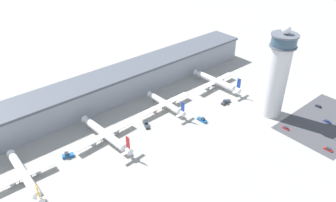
{
  "coord_description": "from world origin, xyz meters",
  "views": [
    {
      "loc": [
        -105.44,
        -107.48,
        120.58
      ],
      "look_at": [
        8.35,
        25.43,
        13.16
      ],
      "focal_mm": 35.0,
      "sensor_mm": 36.0,
      "label": 1
    }
  ],
  "objects_px": {
    "service_truck_baggage": "(202,120)",
    "airplane_gate_delta": "(216,81)",
    "car_yellow_taxi": "(328,149)",
    "car_blue_compact": "(286,128)",
    "airplane_gate_charlie": "(165,104)",
    "service_truck_fuel": "(226,102)",
    "airplane_gate_alpha": "(24,175)",
    "control_tower": "(278,74)",
    "service_truck_catering": "(146,124)",
    "car_white_wagon": "(318,106)",
    "airplane_gate_bravo": "(105,134)",
    "service_truck_water": "(68,155)",
    "car_grey_coupe": "(327,121)"
  },
  "relations": [
    {
      "from": "control_tower",
      "to": "car_blue_compact",
      "type": "relative_size",
      "value": 14.25
    },
    {
      "from": "service_truck_baggage",
      "to": "airplane_gate_delta",
      "type": "bearing_deg",
      "value": 32.06
    },
    {
      "from": "airplane_gate_bravo",
      "to": "service_truck_water",
      "type": "bearing_deg",
      "value": 177.61
    },
    {
      "from": "car_yellow_taxi",
      "to": "airplane_gate_delta",
      "type": "bearing_deg",
      "value": 85.94
    },
    {
      "from": "service_truck_catering",
      "to": "car_white_wagon",
      "type": "bearing_deg",
      "value": -29.94
    },
    {
      "from": "service_truck_catering",
      "to": "car_white_wagon",
      "type": "relative_size",
      "value": 2.09
    },
    {
      "from": "airplane_gate_charlie",
      "to": "service_truck_baggage",
      "type": "bearing_deg",
      "value": -71.51
    },
    {
      "from": "airplane_gate_alpha",
      "to": "service_truck_fuel",
      "type": "xyz_separation_m",
      "value": [
        133.06,
        -16.32,
        -3.01
      ]
    },
    {
      "from": "airplane_gate_alpha",
      "to": "service_truck_baggage",
      "type": "xyz_separation_m",
      "value": [
        105.06,
        -20.8,
        -3.1
      ]
    },
    {
      "from": "airplane_gate_delta",
      "to": "service_truck_catering",
      "type": "xyz_separation_m",
      "value": [
        -70.51,
        -5.77,
        -3.88
      ]
    },
    {
      "from": "control_tower",
      "to": "service_truck_fuel",
      "type": "xyz_separation_m",
      "value": [
        -12.64,
        27.55,
        -28.09
      ]
    },
    {
      "from": "service_truck_water",
      "to": "car_white_wagon",
      "type": "distance_m",
      "value": 166.15
    },
    {
      "from": "service_truck_fuel",
      "to": "service_truck_baggage",
      "type": "bearing_deg",
      "value": -170.92
    },
    {
      "from": "airplane_gate_bravo",
      "to": "airplane_gate_charlie",
      "type": "height_order",
      "value": "airplane_gate_bravo"
    },
    {
      "from": "service_truck_baggage",
      "to": "car_grey_coupe",
      "type": "xyz_separation_m",
      "value": [
        59.8,
        -52.59,
        -0.39
      ]
    },
    {
      "from": "car_blue_compact",
      "to": "airplane_gate_bravo",
      "type": "bearing_deg",
      "value": 145.4
    },
    {
      "from": "car_yellow_taxi",
      "to": "airplane_gate_alpha",
      "type": "bearing_deg",
      "value": 147.87
    },
    {
      "from": "service_truck_catering",
      "to": "car_yellow_taxi",
      "type": "bearing_deg",
      "value": -53.28
    },
    {
      "from": "service_truck_catering",
      "to": "car_blue_compact",
      "type": "bearing_deg",
      "value": -42.76
    },
    {
      "from": "airplane_gate_charlie",
      "to": "car_yellow_taxi",
      "type": "distance_m",
      "value": 101.8
    },
    {
      "from": "car_yellow_taxi",
      "to": "car_grey_coupe",
      "type": "distance_m",
      "value": 29.47
    },
    {
      "from": "service_truck_water",
      "to": "car_yellow_taxi",
      "type": "bearing_deg",
      "value": -38.27
    },
    {
      "from": "car_white_wagon",
      "to": "car_blue_compact",
      "type": "bearing_deg",
      "value": 179.43
    },
    {
      "from": "airplane_gate_alpha",
      "to": "airplane_gate_bravo",
      "type": "bearing_deg",
      "value": 2.61
    },
    {
      "from": "airplane_gate_delta",
      "to": "car_white_wagon",
      "type": "relative_size",
      "value": 10.57
    },
    {
      "from": "airplane_gate_charlie",
      "to": "service_truck_fuel",
      "type": "relative_size",
      "value": 5.22
    },
    {
      "from": "car_yellow_taxi",
      "to": "service_truck_fuel",
      "type": "bearing_deg",
      "value": 94.64
    },
    {
      "from": "airplane_gate_alpha",
      "to": "airplane_gate_delta",
      "type": "bearing_deg",
      "value": 1.74
    },
    {
      "from": "service_truck_water",
      "to": "car_white_wagon",
      "type": "bearing_deg",
      "value": -22.58
    },
    {
      "from": "service_truck_fuel",
      "to": "car_white_wagon",
      "type": "relative_size",
      "value": 1.97
    },
    {
      "from": "car_blue_compact",
      "to": "car_grey_coupe",
      "type": "bearing_deg",
      "value": -26.5
    },
    {
      "from": "service_truck_catering",
      "to": "car_blue_compact",
      "type": "relative_size",
      "value": 2.0
    },
    {
      "from": "airplane_gate_alpha",
      "to": "service_truck_catering",
      "type": "xyz_separation_m",
      "value": [
        74.81,
        -1.35,
        -3.05
      ]
    },
    {
      "from": "airplane_gate_delta",
      "to": "service_truck_fuel",
      "type": "height_order",
      "value": "airplane_gate_delta"
    },
    {
      "from": "airplane_gate_bravo",
      "to": "airplane_gate_delta",
      "type": "relative_size",
      "value": 1.06
    },
    {
      "from": "airplane_gate_delta",
      "to": "service_truck_baggage",
      "type": "height_order",
      "value": "airplane_gate_delta"
    },
    {
      "from": "control_tower",
      "to": "airplane_gate_delta",
      "type": "xyz_separation_m",
      "value": [
        -0.38,
        48.29,
        -24.26
      ]
    },
    {
      "from": "service_truck_fuel",
      "to": "service_truck_catering",
      "type": "bearing_deg",
      "value": 165.59
    },
    {
      "from": "car_white_wagon",
      "to": "airplane_gate_bravo",
      "type": "bearing_deg",
      "value": 154.16
    },
    {
      "from": "airplane_gate_charlie",
      "to": "car_yellow_taxi",
      "type": "bearing_deg",
      "value": -65.32
    },
    {
      "from": "airplane_gate_bravo",
      "to": "car_grey_coupe",
      "type": "distance_m",
      "value": 139.22
    },
    {
      "from": "airplane_gate_bravo",
      "to": "service_truck_fuel",
      "type": "xyz_separation_m",
      "value": [
        85.06,
        -18.51,
        -3.35
      ]
    },
    {
      "from": "service_truck_baggage",
      "to": "car_white_wagon",
      "type": "height_order",
      "value": "service_truck_baggage"
    },
    {
      "from": "service_truck_catering",
      "to": "service_truck_baggage",
      "type": "relative_size",
      "value": 1.22
    },
    {
      "from": "car_yellow_taxi",
      "to": "car_blue_compact",
      "type": "bearing_deg",
      "value": 90.72
    },
    {
      "from": "service_truck_water",
      "to": "car_white_wagon",
      "type": "height_order",
      "value": "service_truck_water"
    },
    {
      "from": "airplane_gate_charlie",
      "to": "car_grey_coupe",
      "type": "bearing_deg",
      "value": -48.94
    },
    {
      "from": "service_truck_fuel",
      "to": "service_truck_water",
      "type": "bearing_deg",
      "value": 169.84
    },
    {
      "from": "airplane_gate_delta",
      "to": "service_truck_water",
      "type": "distance_m",
      "value": 121.08
    },
    {
      "from": "airplane_gate_alpha",
      "to": "service_truck_water",
      "type": "height_order",
      "value": "airplane_gate_alpha"
    }
  ]
}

